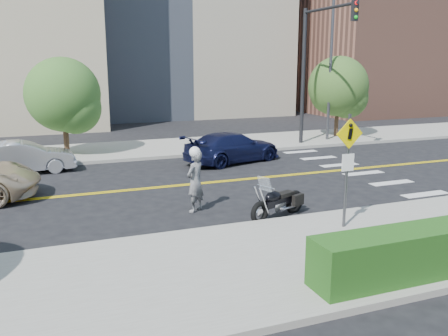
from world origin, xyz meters
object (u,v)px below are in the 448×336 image
Objects in this scene: motorcycle at (278,195)px; parked_car_silver at (24,157)px; parked_car_blue at (233,147)px; pedestrian_sign at (348,160)px; motorcyclist at (195,179)px.

parked_car_silver reaches higher than motorcycle.
motorcycle is 0.46× the size of parked_car_blue.
motorcyclist is (-3.14, 3.14, -0.96)m from pedestrian_sign.
pedestrian_sign reaches higher than motorcycle.
pedestrian_sign is 1.39× the size of motorcycle.
pedestrian_sign is at bearing -81.28° from motorcycle.
motorcycle is 11.24m from parked_car_silver.
motorcyclist is at bearing 134.99° from pedestrian_sign.
motorcyclist is at bearing 132.29° from parked_car_blue.
parked_car_silver is (-8.11, 10.51, -1.30)m from pedestrian_sign.
motorcyclist is at bearing -148.80° from parked_car_silver.
pedestrian_sign reaches higher than motorcyclist.
parked_car_blue is at bearing -157.68° from motorcyclist.
motorcyclist is at bearing 124.51° from motorcycle.
parked_car_blue is at bearing 55.58° from motorcycle.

